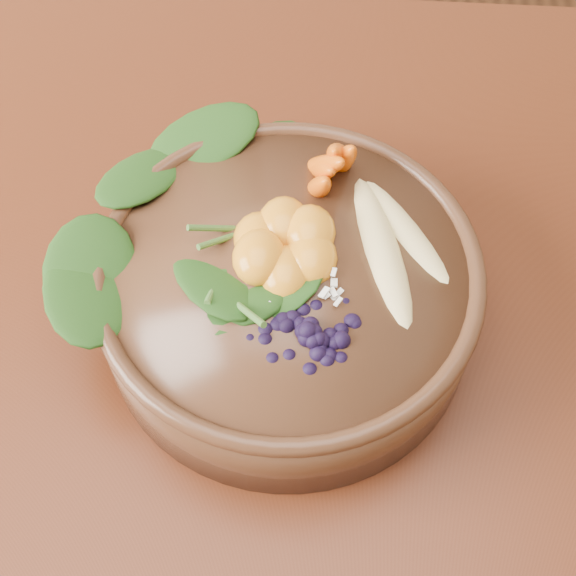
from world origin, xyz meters
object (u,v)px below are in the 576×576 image
kale_heap (209,199)px  blueberry_pile (315,321)px  stoneware_bowl (288,296)px  carrot_cluster (329,140)px  banana_halves (396,229)px  dining_table (90,441)px  mandarin_cluster (284,235)px

kale_heap → blueberry_pile: (0.08, -0.09, -0.00)m
stoneware_bowl → kale_heap: bearing=145.4°
carrot_cluster → banana_halves: carrot_cluster is taller
dining_table → stoneware_bowl: (0.16, 0.07, 0.13)m
dining_table → mandarin_cluster: mandarin_cluster is taller
dining_table → mandarin_cluster: 0.25m
banana_halves → stoneware_bowl: bearing=-177.3°
dining_table → blueberry_pile: blueberry_pile is taller
dining_table → banana_halves: size_ratio=10.50×
kale_heap → banana_halves: 0.13m
mandarin_cluster → blueberry_pile: blueberry_pile is taller
kale_heap → mandarin_cluster: size_ratio=2.07×
mandarin_cluster → carrot_cluster: bearing=68.7°
mandarin_cluster → kale_heap: bearing=156.7°
kale_heap → banana_halves: bearing=-5.0°
dining_table → kale_heap: bearing=47.6°
stoneware_bowl → dining_table: bearing=-156.0°
blueberry_pile → carrot_cluster: bearing=89.0°
banana_halves → mandarin_cluster: mandarin_cluster is taller
stoneware_bowl → banana_halves: (0.07, 0.03, 0.05)m
blueberry_pile → stoneware_bowl: bearing=111.4°
mandarin_cluster → blueberry_pile: 0.07m
carrot_cluster → mandarin_cluster: 0.08m
mandarin_cluster → stoneware_bowl: bearing=-77.8°
dining_table → blueberry_pile: size_ratio=12.96×
stoneware_bowl → banana_halves: 0.09m
banana_halves → blueberry_pile: size_ratio=1.23×
blueberry_pile → dining_table: bearing=-174.2°
banana_halves → blueberry_pile: bearing=-141.5°
kale_heap → mandarin_cluster: kale_heap is taller
dining_table → mandarin_cluster: bearing=29.3°
mandarin_cluster → dining_table: bearing=-150.7°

